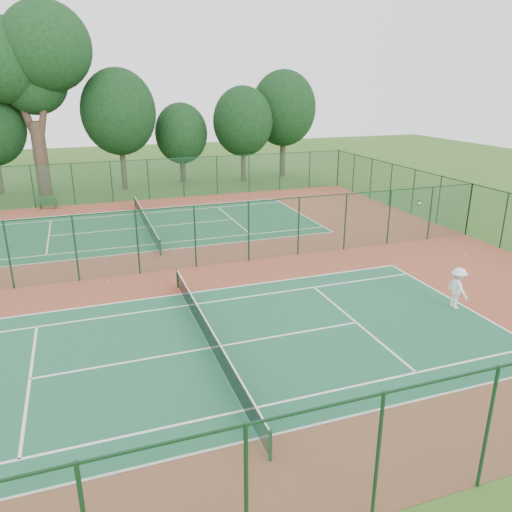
# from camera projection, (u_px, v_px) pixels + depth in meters

# --- Properties ---
(ground) EXTENTS (120.00, 120.00, 0.00)m
(ground) POSITION_uv_depth(u_px,v_px,m) (169.00, 270.00, 27.19)
(ground) COLOR #325A1C
(ground) RESTS_ON ground
(red_pad) EXTENTS (40.00, 36.00, 0.01)m
(red_pad) POSITION_uv_depth(u_px,v_px,m) (169.00, 270.00, 27.18)
(red_pad) COLOR brown
(red_pad) RESTS_ON ground
(court_near) EXTENTS (23.77, 10.97, 0.01)m
(court_near) POSITION_uv_depth(u_px,v_px,m) (210.00, 348.00, 19.17)
(court_near) COLOR #1C5B3D
(court_near) RESTS_ON red_pad
(court_far) EXTENTS (23.77, 10.97, 0.01)m
(court_far) POSITION_uv_depth(u_px,v_px,m) (146.00, 227.00, 35.19)
(court_far) COLOR #1B5832
(court_far) RESTS_ON red_pad
(fence_north) EXTENTS (40.00, 0.09, 3.50)m
(fence_north) POSITION_uv_depth(u_px,v_px,m) (130.00, 181.00, 42.63)
(fence_north) COLOR #17452B
(fence_north) RESTS_ON ground
(fence_south) EXTENTS (40.00, 0.09, 3.50)m
(fence_south) POSITION_uv_depth(u_px,v_px,m) (315.00, 476.00, 10.58)
(fence_south) COLOR #184930
(fence_south) RESTS_ON ground
(fence_east) EXTENTS (0.09, 36.00, 3.50)m
(fence_east) POSITION_uv_depth(u_px,v_px,m) (469.00, 209.00, 32.93)
(fence_east) COLOR #1B532E
(fence_east) RESTS_ON ground
(fence_divider) EXTENTS (40.00, 0.09, 3.50)m
(fence_divider) POSITION_uv_depth(u_px,v_px,m) (167.00, 239.00, 26.61)
(fence_divider) COLOR #17472F
(fence_divider) RESTS_ON ground
(tennis_net_near) EXTENTS (0.10, 12.90, 0.97)m
(tennis_net_near) POSITION_uv_depth(u_px,v_px,m) (210.00, 336.00, 19.00)
(tennis_net_near) COLOR #143821
(tennis_net_near) RESTS_ON ground
(tennis_net_far) EXTENTS (0.10, 12.90, 0.97)m
(tennis_net_far) POSITION_uv_depth(u_px,v_px,m) (145.00, 220.00, 35.02)
(tennis_net_far) COLOR #14381A
(tennis_net_far) RESTS_ON ground
(player_near) EXTENTS (0.75, 1.26, 1.91)m
(player_near) POSITION_uv_depth(u_px,v_px,m) (458.00, 288.00, 22.30)
(player_near) COLOR white
(player_near) RESTS_ON court_near
(bench) EXTENTS (1.53, 0.66, 0.91)m
(bench) POSITION_uv_depth(u_px,v_px,m) (48.00, 203.00, 40.22)
(bench) COLOR #13381B
(bench) RESTS_ON red_pad
(stray_ball_a) EXTENTS (0.07, 0.07, 0.07)m
(stray_ball_a) POSITION_uv_depth(u_px,v_px,m) (240.00, 264.00, 27.93)
(stray_ball_a) COLOR gold
(stray_ball_a) RESTS_ON red_pad
(stray_ball_b) EXTENTS (0.07, 0.07, 0.07)m
(stray_ball_b) POSITION_uv_depth(u_px,v_px,m) (291.00, 257.00, 29.18)
(stray_ball_b) COLOR #B1CF30
(stray_ball_b) RESTS_ON red_pad
(stray_ball_c) EXTENTS (0.08, 0.08, 0.08)m
(stray_ball_c) POSITION_uv_depth(u_px,v_px,m) (107.00, 281.00, 25.50)
(stray_ball_c) COLOR #AECE30
(stray_ball_c) RESTS_ON red_pad
(big_tree) EXTENTS (10.56, 7.73, 16.23)m
(big_tree) POSITION_uv_depth(u_px,v_px,m) (29.00, 60.00, 41.78)
(big_tree) COLOR #3B2920
(big_tree) RESTS_ON ground
(evergreen_row) EXTENTS (39.00, 5.00, 12.00)m
(evergreen_row) POSITION_uv_depth(u_px,v_px,m) (130.00, 187.00, 48.93)
(evergreen_row) COLOR black
(evergreen_row) RESTS_ON ground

